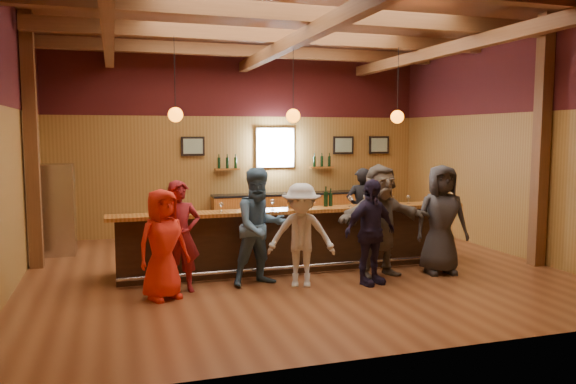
{
  "coord_description": "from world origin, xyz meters",
  "views": [
    {
      "loc": [
        -2.97,
        -9.27,
        2.4
      ],
      "look_at": [
        0.0,
        0.3,
        1.35
      ],
      "focal_mm": 35.0,
      "sensor_mm": 36.0,
      "label": 1
    }
  ],
  "objects_px": {
    "customer_orange": "(163,244)",
    "customer_dark": "(441,219)",
    "ice_bucket": "(294,201)",
    "bartender": "(361,210)",
    "customer_brown": "(380,221)",
    "stainless_fridge": "(56,209)",
    "back_bar_cabinet": "(293,212)",
    "customer_denim": "(260,227)",
    "bar_counter": "(291,239)",
    "bottle_a": "(326,199)",
    "customer_white": "(301,235)",
    "customer_redvest": "(180,237)",
    "customer_navy": "(370,232)"
  },
  "relations": [
    {
      "from": "back_bar_cabinet",
      "to": "customer_denim",
      "type": "bearing_deg",
      "value": -113.91
    },
    {
      "from": "ice_bucket",
      "to": "bartender",
      "type": "bearing_deg",
      "value": 30.74
    },
    {
      "from": "stainless_fridge",
      "to": "customer_denim",
      "type": "distance_m",
      "value": 4.73
    },
    {
      "from": "customer_navy",
      "to": "customer_brown",
      "type": "height_order",
      "value": "customer_brown"
    },
    {
      "from": "stainless_fridge",
      "to": "customer_redvest",
      "type": "height_order",
      "value": "stainless_fridge"
    },
    {
      "from": "customer_redvest",
      "to": "bottle_a",
      "type": "xyz_separation_m",
      "value": [
        2.65,
        0.78,
        0.4
      ]
    },
    {
      "from": "bar_counter",
      "to": "customer_dark",
      "type": "bearing_deg",
      "value": -26.39
    },
    {
      "from": "customer_orange",
      "to": "customer_redvest",
      "type": "bearing_deg",
      "value": 20.53
    },
    {
      "from": "customer_brown",
      "to": "customer_denim",
      "type": "bearing_deg",
      "value": 170.27
    },
    {
      "from": "customer_white",
      "to": "bartender",
      "type": "relative_size",
      "value": 0.95
    },
    {
      "from": "customer_orange",
      "to": "back_bar_cabinet",
      "type": "bearing_deg",
      "value": 29.16
    },
    {
      "from": "customer_denim",
      "to": "ice_bucket",
      "type": "relative_size",
      "value": 8.34
    },
    {
      "from": "customer_dark",
      "to": "bartender",
      "type": "xyz_separation_m",
      "value": [
        -0.58,
        1.99,
        -0.08
      ]
    },
    {
      "from": "customer_redvest",
      "to": "customer_white",
      "type": "relative_size",
      "value": 1.04
    },
    {
      "from": "customer_brown",
      "to": "stainless_fridge",
      "type": "bearing_deg",
      "value": 139.64
    },
    {
      "from": "bartender",
      "to": "bottle_a",
      "type": "relative_size",
      "value": 4.79
    },
    {
      "from": "customer_white",
      "to": "customer_orange",
      "type": "bearing_deg",
      "value": -159.12
    },
    {
      "from": "customer_orange",
      "to": "customer_white",
      "type": "height_order",
      "value": "customer_white"
    },
    {
      "from": "customer_orange",
      "to": "bottle_a",
      "type": "distance_m",
      "value": 3.15
    },
    {
      "from": "back_bar_cabinet",
      "to": "customer_brown",
      "type": "height_order",
      "value": "customer_brown"
    },
    {
      "from": "customer_denim",
      "to": "customer_dark",
      "type": "bearing_deg",
      "value": -14.76
    },
    {
      "from": "customer_navy",
      "to": "ice_bucket",
      "type": "distance_m",
      "value": 1.55
    },
    {
      "from": "customer_navy",
      "to": "ice_bucket",
      "type": "height_order",
      "value": "customer_navy"
    },
    {
      "from": "bartender",
      "to": "bar_counter",
      "type": "bearing_deg",
      "value": 37.15
    },
    {
      "from": "bartender",
      "to": "customer_denim",
      "type": "bearing_deg",
      "value": 46.3
    },
    {
      "from": "customer_navy",
      "to": "bottle_a",
      "type": "xyz_separation_m",
      "value": [
        -0.28,
        1.23,
        0.41
      ]
    },
    {
      "from": "customer_orange",
      "to": "customer_white",
      "type": "xyz_separation_m",
      "value": [
        2.13,
        0.04,
        0.01
      ]
    },
    {
      "from": "back_bar_cabinet",
      "to": "customer_dark",
      "type": "bearing_deg",
      "value": -76.43
    },
    {
      "from": "back_bar_cabinet",
      "to": "bottle_a",
      "type": "bearing_deg",
      "value": -99.15
    },
    {
      "from": "bar_counter",
      "to": "bartender",
      "type": "bearing_deg",
      "value": 25.62
    },
    {
      "from": "customer_orange",
      "to": "customer_dark",
      "type": "xyz_separation_m",
      "value": [
        4.68,
        0.12,
        0.13
      ]
    },
    {
      "from": "customer_denim",
      "to": "customer_redvest",
      "type": "bearing_deg",
      "value": 171.05
    },
    {
      "from": "customer_brown",
      "to": "customer_navy",
      "type": "bearing_deg",
      "value": -139.87
    },
    {
      "from": "bar_counter",
      "to": "customer_denim",
      "type": "distance_m",
      "value": 1.31
    },
    {
      "from": "customer_orange",
      "to": "bartender",
      "type": "relative_size",
      "value": 0.94
    },
    {
      "from": "customer_orange",
      "to": "customer_redvest",
      "type": "height_order",
      "value": "customer_redvest"
    },
    {
      "from": "bar_counter",
      "to": "ice_bucket",
      "type": "relative_size",
      "value": 28.22
    },
    {
      "from": "bartender",
      "to": "ice_bucket",
      "type": "height_order",
      "value": "bartender"
    },
    {
      "from": "back_bar_cabinet",
      "to": "ice_bucket",
      "type": "xyz_separation_m",
      "value": [
        -1.21,
        -3.79,
        0.75
      ]
    },
    {
      "from": "stainless_fridge",
      "to": "customer_redvest",
      "type": "relative_size",
      "value": 1.06
    },
    {
      "from": "bar_counter",
      "to": "back_bar_cabinet",
      "type": "relative_size",
      "value": 1.57
    },
    {
      "from": "bartender",
      "to": "bottle_a",
      "type": "height_order",
      "value": "bartender"
    },
    {
      "from": "customer_dark",
      "to": "bottle_a",
      "type": "xyz_separation_m",
      "value": [
        -1.75,
        0.95,
        0.31
      ]
    },
    {
      "from": "customer_white",
      "to": "bottle_a",
      "type": "relative_size",
      "value": 4.56
    },
    {
      "from": "customer_denim",
      "to": "bartender",
      "type": "xyz_separation_m",
      "value": [
        2.56,
        1.78,
        -0.07
      ]
    },
    {
      "from": "customer_navy",
      "to": "bartender",
      "type": "xyz_separation_m",
      "value": [
        0.89,
        2.27,
        0.01
      ]
    },
    {
      "from": "bar_counter",
      "to": "back_bar_cabinet",
      "type": "bearing_deg",
      "value": 71.66
    },
    {
      "from": "customer_navy",
      "to": "bottle_a",
      "type": "relative_size",
      "value": 4.71
    },
    {
      "from": "customer_redvest",
      "to": "customer_navy",
      "type": "height_order",
      "value": "customer_redvest"
    },
    {
      "from": "back_bar_cabinet",
      "to": "customer_white",
      "type": "xyz_separation_m",
      "value": [
        -1.41,
        -4.8,
        0.34
      ]
    }
  ]
}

